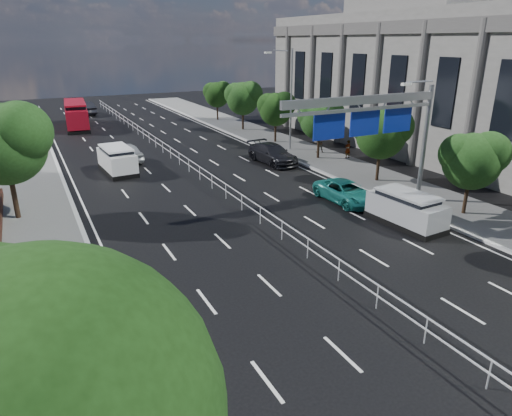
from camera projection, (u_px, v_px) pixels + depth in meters
ground at (407, 331)px, 16.05m from camera, size 160.00×160.00×0.00m
median_fence at (192, 167)px, 34.69m from camera, size 0.05×85.00×1.02m
toilet_sign at (61, 352)px, 10.38m from camera, size 1.62×0.18×4.34m
overhead_gantry at (377, 117)px, 25.39m from camera, size 10.24×0.38×7.45m
streetlight_far at (288, 93)px, 40.47m from camera, size 2.78×2.40×9.00m
civic_hall at (433, 79)px, 42.38m from camera, size 14.40×36.00×14.35m
near_tree_back at (5, 140)px, 24.41m from camera, size 4.84×4.51×6.69m
far_tree_c at (473, 158)px, 25.49m from camera, size 3.52×3.28×4.94m
far_tree_d at (382, 131)px, 31.67m from camera, size 3.85×3.59×5.34m
far_tree_e at (320, 118)px, 37.99m from camera, size 3.63×3.38×5.13m
far_tree_f at (276, 107)px, 44.29m from camera, size 3.52×3.28×5.02m
far_tree_g at (243, 97)px, 50.47m from camera, size 3.96×3.69×5.45m
far_tree_h at (217, 93)px, 56.86m from camera, size 3.41×3.18×4.91m
white_minivan at (117, 160)px, 34.99m from camera, size 2.29×4.75×2.01m
red_bus at (76, 114)px, 53.24m from camera, size 3.16×10.06×2.96m
near_car_silver at (126, 152)px, 38.34m from camera, size 2.44×4.80×1.57m
near_car_dark at (85, 108)px, 62.55m from camera, size 2.52×5.41×1.72m
silver_minivan at (406, 209)px, 24.99m from camera, size 2.19×4.58×1.85m
parked_car_teal at (346, 192)px, 28.63m from camera, size 2.26×4.77×1.32m
parked_car_dark at (273, 154)px, 37.77m from camera, size 2.60×5.55×1.57m
pedestrian_a at (348, 149)px, 38.84m from camera, size 0.56×0.37×1.53m
pedestrian_b at (319, 142)px, 40.76m from camera, size 0.98×0.83×1.79m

